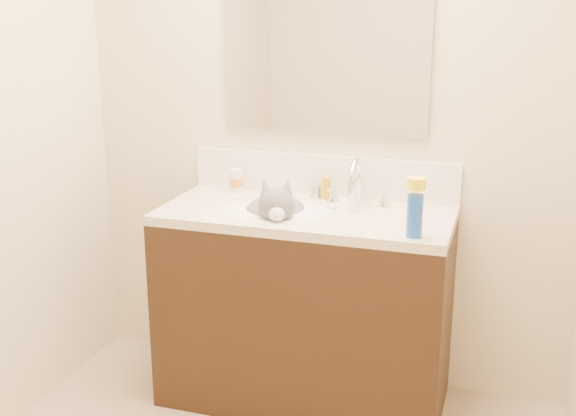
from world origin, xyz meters
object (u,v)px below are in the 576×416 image
Objects in this scene: silver_jar at (316,192)px; spray_can at (415,216)px; cat at (276,217)px; vanity_cabinet at (305,311)px; pill_bottle at (236,180)px; faucet at (356,186)px; amber_bottle at (326,188)px; basin at (276,226)px.

spray_can is (0.49, -0.42, 0.05)m from silver_jar.
vanity_cabinet is at bearing -11.73° from cat.
spray_can reaches higher than pill_bottle.
amber_bottle is at bearing 155.81° from faucet.
silver_jar is at bearing 1.60° from pill_bottle.
basin is at bearing -122.70° from amber_bottle.
faucet is 0.17m from amber_bottle.
faucet is at bearing -24.19° from amber_bottle.
amber_bottle is at bearing 81.53° from vanity_cabinet.
pill_bottle is at bearing 139.03° from basin.
pill_bottle is at bearing 120.12° from cat.
cat reaches higher than amber_bottle.
vanity_cabinet is 2.83× the size of cat.
faucet is at bearing 130.65° from spray_can.
amber_bottle is (0.15, 0.22, 0.08)m from cat.
silver_jar reaches higher than vanity_cabinet.
faucet is 0.22m from silver_jar.
faucet is 0.57m from pill_bottle.
vanity_cabinet is at bearing 156.64° from spray_can.
basin is (-0.12, -0.03, 0.38)m from vanity_cabinet.
vanity_cabinet is 0.74m from spray_can.
cat reaches higher than basin.
pill_bottle is 0.65× the size of spray_can.
spray_can is (0.86, -0.41, 0.03)m from pill_bottle.
pill_bottle is (-0.27, 0.23, 0.12)m from basin.
amber_bottle reaches higher than vanity_cabinet.
silver_jar is 0.55× the size of amber_bottle.
cat is at bearing -152.81° from faucet.
silver_jar is at bearing 171.81° from amber_bottle.
faucet reaches higher than vanity_cabinet.
cat reaches higher than spray_can.
spray_can is at bearing -40.30° from silver_jar.
silver_jar reaches higher than basin.
vanity_cabinet is 22.41× the size of silver_jar.
cat is 2.66× the size of spray_can.
spray_can is (0.60, -0.19, 0.11)m from cat.
amber_bottle is (0.03, 0.20, 0.50)m from vanity_cabinet.
vanity_cabinet is 0.58m from faucet.
silver_jar is at bearing 66.82° from basin.
vanity_cabinet is 11.56× the size of pill_bottle.
cat is 7.93× the size of silver_jar.
basin is 4.34× the size of pill_bottle.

